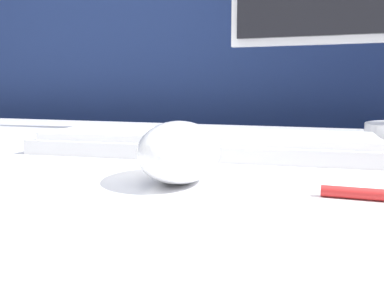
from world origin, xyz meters
TOP-DOWN VIEW (x-y plane):
  - partition_panel at (0.00, 0.55)m, footprint 5.00×0.03m
  - computer_mouse_near at (-0.02, -0.13)m, footprint 0.09×0.12m
  - keyboard at (-0.05, 0.02)m, footprint 0.39×0.15m

SIDE VIEW (x-z plane):
  - partition_panel at x=0.00m, z-range 0.00..1.13m
  - keyboard at x=-0.05m, z-range 0.73..0.75m
  - computer_mouse_near at x=-0.02m, z-range 0.73..0.78m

